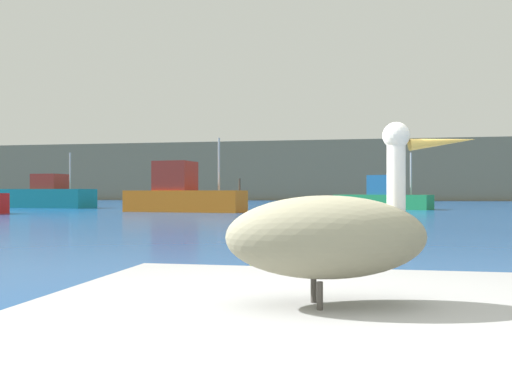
{
  "coord_description": "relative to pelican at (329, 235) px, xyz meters",
  "views": [
    {
      "loc": [
        0.48,
        -2.33,
        1.18
      ],
      "look_at": [
        -3.4,
        18.08,
        1.19
      ],
      "focal_mm": 38.57,
      "sensor_mm": 36.0,
      "label": 1
    }
  ],
  "objects": [
    {
      "name": "pier_dock",
      "position": [
        -0.01,
        -0.0,
        -0.66
      ],
      "size": [
        2.98,
        2.7,
        0.63
      ],
      "primitive_type": "cube",
      "color": "gray",
      "rests_on": "ground"
    },
    {
      "name": "fishing_boat_orange",
      "position": [
        -10.32,
        28.85,
        0.07
      ],
      "size": [
        7.34,
        3.06,
        4.37
      ],
      "rotation": [
        0.0,
        0.0,
        -0.1
      ],
      "color": "orange",
      "rests_on": "ground"
    },
    {
      "name": "fishing_boat_teal",
      "position": [
        -23.31,
        35.13,
        -0.09
      ],
      "size": [
        7.77,
        3.2,
        4.13
      ],
      "rotation": [
        0.0,
        0.0,
        -0.09
      ],
      "color": "teal",
      "rests_on": "ground"
    },
    {
      "name": "hillside_backdrop",
      "position": [
        -0.33,
        79.95,
        3.27
      ],
      "size": [
        140.0,
        11.71,
        8.48
      ],
      "primitive_type": "cube",
      "color": "#7F755B",
      "rests_on": "ground"
    },
    {
      "name": "pelican",
      "position": [
        0.0,
        0.0,
        0.0
      ],
      "size": [
        1.27,
        0.73,
        0.89
      ],
      "rotation": [
        0.0,
        0.0,
        0.25
      ],
      "color": "gray",
      "rests_on": "pier_dock"
    },
    {
      "name": "fishing_boat_green",
      "position": [
        1.7,
        36.55,
        -0.19
      ],
      "size": [
        6.91,
        4.32,
        3.87
      ],
      "rotation": [
        0.0,
        0.0,
        -0.35
      ],
      "color": "#1E8C4C",
      "rests_on": "ground"
    },
    {
      "name": "mooring_buoy",
      "position": [
        -1.22,
        5.22,
        -0.7
      ],
      "size": [
        0.54,
        0.54,
        0.54
      ],
      "primitive_type": "sphere",
      "color": "yellow",
      "rests_on": "ground"
    }
  ]
}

